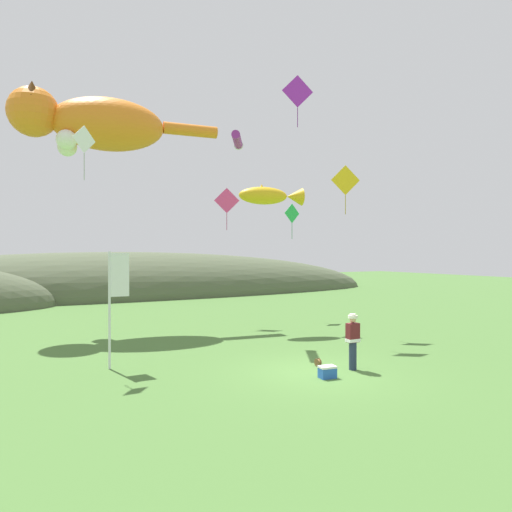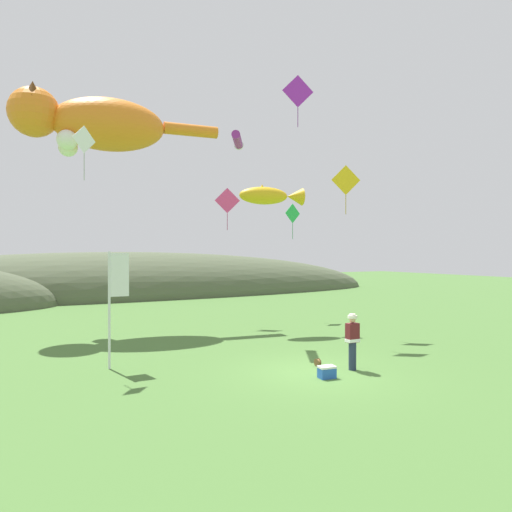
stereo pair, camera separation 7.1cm
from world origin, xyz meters
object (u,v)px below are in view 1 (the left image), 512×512
Objects in this scene: festival_banner_pole at (115,292)px; kite_giant_cat at (93,123)px; kite_fish_windsock at (270,196)px; kite_tube_streamer at (237,140)px; kite_diamond_pink at (227,201)px; kite_diamond_green at (292,214)px; kite_diamond_violet at (298,92)px; festival_attendant at (353,340)px; kite_diamond_gold at (345,180)px; kite_spool at (318,362)px; kite_diamond_white at (84,140)px; picnic_cooler at (327,372)px.

kite_giant_cat is (0.64, 8.51, 7.62)m from festival_banner_pole.
kite_tube_streamer reaches higher than kite_fish_windsock.
kite_tube_streamer is 0.82× the size of kite_diamond_pink.
kite_diamond_green is 7.15m from kite_diamond_violet.
kite_giant_cat is 5.00× the size of kite_diamond_green.
kite_diamond_green is (4.53, 10.55, 4.99)m from festival_attendant.
kite_spool is at bearing -136.95° from kite_diamond_gold.
kite_diamond_white is (-9.02, -3.23, 0.94)m from kite_fish_windsock.
festival_attendant is at bearing 16.62° from picnic_cooler.
kite_giant_cat is at bearing 146.37° from kite_diamond_gold.
kite_giant_cat reaches higher than kite_diamond_green.
festival_attendant is 0.47× the size of festival_banner_pole.
festival_banner_pole is 1.86× the size of kite_diamond_green.
festival_banner_pole reaches higher than picnic_cooler.
kite_diamond_gold is (10.82, 1.73, 4.64)m from festival_banner_pole.
kite_diamond_white is at bearing -154.29° from kite_diamond_green.
kite_diamond_violet is at bearing 62.75° from kite_spool.
kite_diamond_pink is (7.21, 7.10, 4.04)m from festival_banner_pole.
kite_diamond_pink is at bearing -12.14° from kite_giant_cat.
festival_attendant reaches higher than picnic_cooler.
kite_spool is (-0.71, 0.89, -0.83)m from festival_attendant.
kite_diamond_white is at bearing 139.47° from picnic_cooler.
kite_diamond_white is at bearing 126.25° from festival_banner_pole.
festival_banner_pole is at bearing -135.44° from kite_diamond_pink.
picnic_cooler is 0.23× the size of kite_diamond_gold.
kite_diamond_pink is at bearing 107.64° from kite_diamond_violet.
kite_giant_cat is at bearing 114.79° from kite_spool.
kite_spool is at bearing -97.51° from kite_diamond_pink.
kite_spool is at bearing -108.20° from kite_fish_windsock.
kite_diamond_pink is 1.12× the size of kite_diamond_green.
kite_diamond_violet reaches higher than kite_giant_cat.
kite_diamond_violet reaches higher than kite_spool.
kite_tube_streamer is (5.71, 2.75, 6.14)m from festival_banner_pole.
kite_diamond_white is at bearing 146.86° from festival_attendant.
kite_spool is 0.08× the size of kite_fish_windsock.
kite_diamond_green is at bearing 61.96° from picnic_cooler.
kite_spool is at bearing -65.21° from kite_giant_cat.
kite_tube_streamer is 6.80m from kite_diamond_white.
kite_fish_windsock is (1.65, 8.05, 5.56)m from festival_attendant.
kite_fish_windsock reaches higher than kite_spool.
festival_banner_pole is 5.17m from kite_diamond_white.
picnic_cooler is at bearing -69.74° from kite_giant_cat.
kite_tube_streamer reaches higher than kite_diamond_gold.
kite_giant_cat reaches higher than kite_diamond_gold.
festival_banner_pole is 1.57× the size of kite_diamond_violet.
festival_banner_pole is (-5.31, 4.14, 2.27)m from picnic_cooler.
kite_diamond_white is at bearing -176.65° from kite_diamond_gold.
kite_tube_streamer is at bearing 14.67° from kite_diamond_white.
festival_attendant is at bearing -127.55° from kite_diamond_gold.
kite_diamond_white reaches higher than picnic_cooler.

